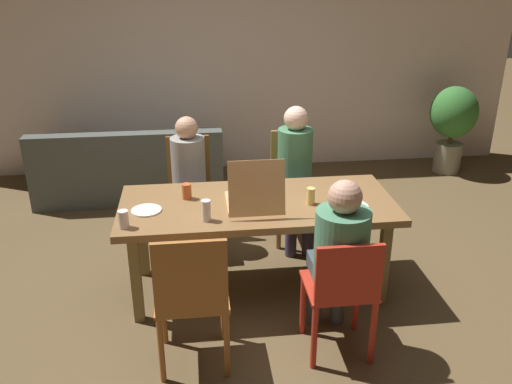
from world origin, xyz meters
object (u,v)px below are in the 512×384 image
Objects in this scene: chair_1 at (292,183)px; drinking_glass_0 at (206,210)px; dining_table at (258,211)px; person_0 at (189,175)px; couch at (131,170)px; plate_1 at (352,206)px; person_1 at (296,166)px; pizza_box_0 at (254,199)px; drinking_glass_1 at (311,196)px; plate_0 at (146,210)px; drinking_glass_3 at (187,191)px; chair_2 at (342,290)px; potted_plant at (453,120)px; chair_0 at (190,189)px; chair_3 at (192,295)px; drinking_glass_2 at (124,219)px; person_2 at (339,249)px.

drinking_glass_0 is (-0.81, -1.13, 0.30)m from chair_1.
dining_table is 1.71× the size of person_0.
dining_table is 2.36m from couch.
couch is (-1.81, 2.20, -0.47)m from plate_1.
pizza_box_0 is at bearing -120.34° from person_1.
chair_1 reaches higher than drinking_glass_1.
drinking_glass_3 is (0.29, 0.19, 0.05)m from plate_0.
chair_2 is 0.96m from pizza_box_0.
drinking_glass_0 is 1.27× the size of drinking_glass_3.
chair_1 is 2.60m from potted_plant.
chair_0 is 0.81× the size of person_0.
chair_1 is at bearing 61.90° from chair_3.
drinking_glass_2 is 0.06× the size of couch.
chair_2 is 1.48m from plate_0.
pizza_box_0 reaches higher than potted_plant.
person_1 is 9.98× the size of drinking_glass_1.
pizza_box_0 is 0.24× the size of couch.
chair_2 is at bearing -21.84° from drinking_glass_2.
couch is (-0.64, 1.29, -0.42)m from person_0.
person_2 reaches higher than plate_1.
person_2 is at bearing -85.95° from drinking_glass_1.
chair_3 reaches higher than drinking_glass_1.
chair_1 is at bearing -1.21° from chair_0.
drinking_glass_1 is 3.24m from potted_plant.
person_0 is 0.93m from person_1.
chair_0 is 0.97× the size of chair_1.
chair_3 is 0.68m from drinking_glass_0.
person_1 is 1.12m from drinking_glass_3.
dining_table is at bearing 165.64° from plate_1.
drinking_glass_2 is (-0.90, -0.24, 0.01)m from pizza_box_0.
chair_3 is at bearing -52.55° from drinking_glass_2.
chair_3 reaches higher than dining_table.
drinking_glass_1 is at bearing -93.25° from person_1.
chair_2 is (0.93, -1.59, -0.20)m from person_0.
drinking_glass_2 is 2.40m from couch.
drinking_glass_3 is at bearing -145.52° from potted_plant.
pizza_box_0 is (0.46, -0.81, 0.10)m from person_0.
chair_3 is 0.49× the size of couch.
drinking_glass_2 is at bearing 127.45° from chair_3.
person_0 is 0.99× the size of person_2.
chair_1 is 1.13× the size of chair_2.
person_2 is at bearing -59.64° from dining_table.
drinking_glass_1 is at bearing -0.95° from plate_0.
drinking_glass_0 is at bearing -25.56° from plate_0.
plate_0 is (-1.23, -0.93, 0.23)m from chair_1.
person_1 is 0.92m from pizza_box_0.
plate_0 is (-0.77, 0.01, -0.05)m from pizza_box_0.
potted_plant is at bearing 41.05° from dining_table.
plate_1 is (0.67, -0.17, 0.08)m from dining_table.
person_2 reaches higher than drinking_glass_3.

